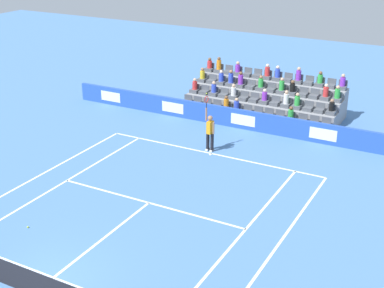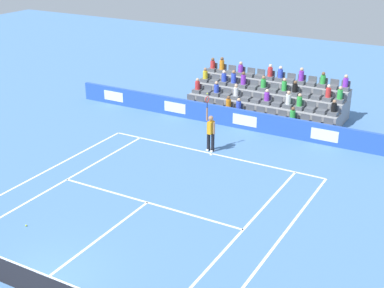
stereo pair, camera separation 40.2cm
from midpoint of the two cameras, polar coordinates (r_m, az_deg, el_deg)
name	(u,v)px [view 2 (the right image)]	position (r m, az deg, el deg)	size (l,w,h in m)	color
line_baseline	(212,154)	(25.76, 2.57, -1.01)	(10.97, 0.10, 0.01)	white
line_service	(147,202)	(21.50, -4.16, -6.11)	(8.23, 0.10, 0.01)	white
line_centre_service	(95,241)	(19.30, -9.46, -10.01)	(0.10, 6.40, 0.01)	white
line_singles_sideline_left	(60,184)	(23.50, -13.20, -4.06)	(0.10, 11.89, 0.01)	white
line_singles_sideline_right	(238,236)	(19.44, 5.41, -9.52)	(0.10, 11.89, 0.01)	white
line_doubles_sideline_left	(35,177)	(24.39, -15.60, -3.30)	(0.10, 11.89, 0.01)	white
line_doubles_sideline_right	(274,246)	(19.02, 9.23, -10.53)	(0.10, 11.89, 0.01)	white
line_centre_mark	(211,154)	(25.68, 2.47, -1.09)	(0.10, 0.20, 0.01)	white
sponsor_barrier	(245,120)	(28.75, 6.01, 2.53)	(21.32, 0.22, 1.03)	blue
tennis_net	(25,279)	(17.13, -16.39, -13.40)	(11.97, 0.10, 1.07)	#33383D
tennis_player	(211,131)	(25.70, 2.41, 1.31)	(0.52, 0.38, 2.85)	black
stadium_stand	(267,101)	(31.27, 8.21, 4.45)	(8.68, 3.80, 2.63)	gray
loose_tennis_ball	(26,225)	(20.70, -16.43, -8.18)	(0.07, 0.07, 0.07)	#D1E533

